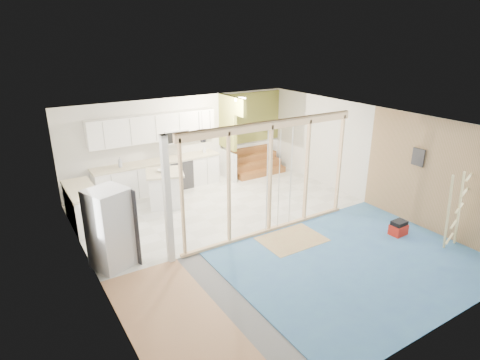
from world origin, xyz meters
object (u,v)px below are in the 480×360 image
toolbox (398,228)px  fridge (111,229)px  island (166,189)px  ladder (455,210)px

toolbox → fridge: bearing=157.8°
island → ladder: ladder is taller
fridge → island: (2.00, 2.25, -0.34)m
fridge → toolbox: fridge is taller
island → toolbox: 5.80m
island → toolbox: (3.78, -4.38, -0.29)m
toolbox → ladder: ladder is taller
fridge → toolbox: (5.79, -2.13, -0.64)m
fridge → island: bearing=27.7°
fridge → ladder: size_ratio=0.92×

